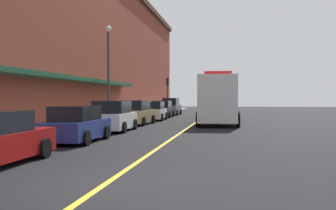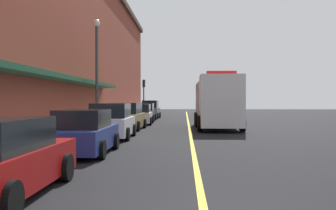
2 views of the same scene
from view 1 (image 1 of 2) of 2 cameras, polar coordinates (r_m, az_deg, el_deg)
ground_plane at (r=33.85m, az=4.45°, el=-2.24°), size 112.00×112.00×0.00m
sidewalk_left at (r=34.91m, az=-5.75°, el=-2.02°), size 2.40×70.00×0.15m
lane_center_stripe at (r=33.85m, az=4.45°, el=-2.23°), size 0.16×70.00×0.01m
brick_building_left at (r=36.29m, az=-15.59°, el=8.61°), size 10.91×64.00×13.46m
parked_car_1 at (r=17.67m, az=-12.98°, el=-2.82°), size 2.00×4.35×1.57m
parked_car_2 at (r=23.05m, az=-7.93°, el=-1.72°), size 2.18×4.23×1.76m
parked_car_3 at (r=28.60m, az=-4.61°, el=-1.19°), size 2.12×4.62×1.76m
parked_car_4 at (r=34.15m, az=-2.12°, el=-0.93°), size 2.15×4.31×1.62m
parked_car_5 at (r=39.21m, az=-0.84°, el=-0.65°), size 2.05×4.47×1.67m
parked_car_6 at (r=44.54m, az=0.45°, el=-0.32°), size 2.00×4.39×1.92m
box_truck at (r=29.42m, az=7.41°, el=0.68°), size 2.90×9.10×3.68m
parking_meter_0 at (r=37.16m, az=-3.47°, el=-0.32°), size 0.14×0.18×1.33m
parking_meter_1 at (r=21.07m, az=-13.53°, el=-1.35°), size 0.14×0.18×1.33m
street_lamp_left at (r=28.74m, az=-8.59°, el=5.95°), size 0.44×0.44×6.94m
traffic_light_near at (r=50.23m, az=-0.08°, el=2.42°), size 0.38×0.36×4.30m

